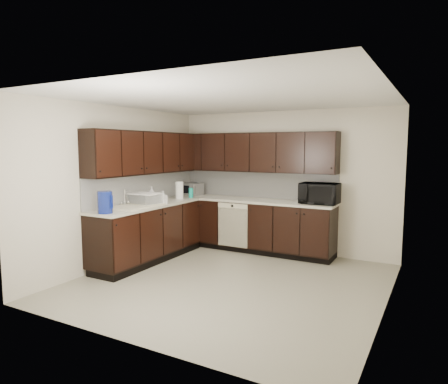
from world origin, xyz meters
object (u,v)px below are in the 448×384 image
object	(u,v)px
toaster_oven	(193,189)
blue_pitcher	(105,202)
sink	(135,210)
storage_bin	(145,199)
microwave	(319,193)

from	to	relation	value
toaster_oven	blue_pitcher	size ratio (longest dim) A/B	1.19
sink	storage_bin	bearing A→B (deg)	94.83
blue_pitcher	microwave	bearing A→B (deg)	43.54
sink	storage_bin	xyz separation A→B (m)	(-0.02, 0.28, 0.15)
sink	toaster_oven	size ratio (longest dim) A/B	2.23
toaster_oven	blue_pitcher	bearing A→B (deg)	-68.28
sink	toaster_oven	world-z (taller)	sink
sink	microwave	distance (m)	2.98
sink	microwave	world-z (taller)	microwave
toaster_oven	sink	bearing A→B (deg)	-69.15
storage_bin	blue_pitcher	bearing A→B (deg)	-84.83
microwave	toaster_oven	world-z (taller)	microwave
sink	microwave	size ratio (longest dim) A/B	1.33
storage_bin	blue_pitcher	distance (m)	0.97
sink	storage_bin	distance (m)	0.31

